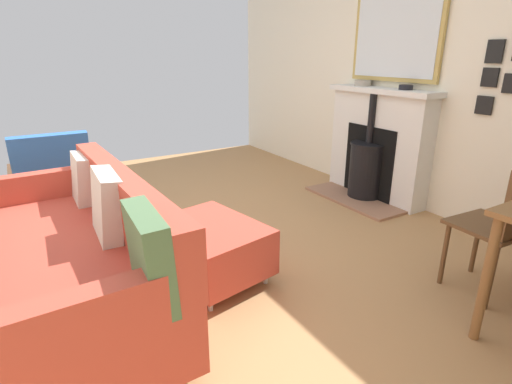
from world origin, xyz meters
TOP-DOWN VIEW (x-y plane):
  - ground_plane at (0.00, 0.00)m, footprint 4.99×5.94m
  - wall_left at (-2.49, 0.00)m, footprint 0.12×5.94m
  - fireplace at (-2.28, -0.10)m, footprint 0.61×1.23m
  - mirror_over_mantel at (-2.41, -0.10)m, footprint 0.04×1.04m
  - mantel_bowl_near at (-2.31, -0.38)m, footprint 0.17×0.17m
  - mantel_bowl_far at (-2.31, 0.17)m, footprint 0.13×0.13m
  - sofa at (0.66, 0.46)m, footprint 0.87×1.94m
  - ottoman at (-0.12, 0.52)m, footprint 0.69×0.82m
  - armchair_accent at (0.65, -1.10)m, footprint 0.68×0.60m
  - dining_chair_near_fireplace at (-1.54, 1.62)m, footprint 0.42×0.42m
  - photo_gallery_row at (-2.42, 0.96)m, footprint 0.02×0.35m

SIDE VIEW (x-z plane):
  - ground_plane at x=0.00m, z-range -0.01..0.00m
  - ottoman at x=-0.12m, z-range 0.04..0.44m
  - sofa at x=0.66m, z-range -0.06..0.79m
  - armchair_accent at x=0.65m, z-range 0.06..0.89m
  - fireplace at x=-2.28m, z-range -0.07..1.07m
  - dining_chair_near_fireplace at x=-1.54m, z-range 0.08..0.95m
  - mantel_bowl_far at x=-2.31m, z-range 1.14..1.18m
  - mantel_bowl_near at x=-2.31m, z-range 1.14..1.19m
  - photo_gallery_row at x=-2.42m, z-range 1.03..1.60m
  - wall_left at x=-2.49m, z-range 0.00..2.63m
  - mirror_over_mantel at x=-2.41m, z-range 1.20..2.14m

